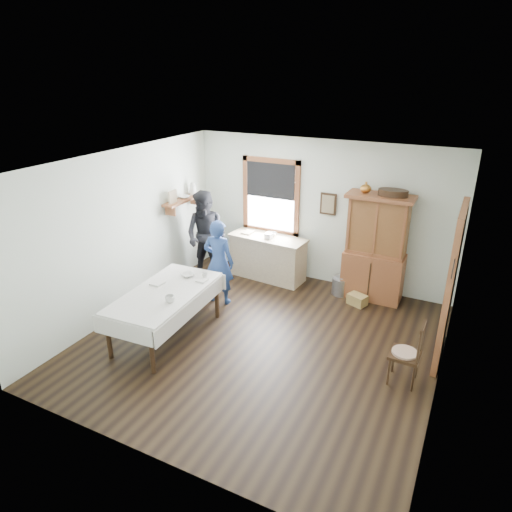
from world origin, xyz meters
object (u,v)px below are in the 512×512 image
work_counter (268,257)px  wicker_basket (357,300)px  figure_dark (206,239)px  pail (340,286)px  spindle_chair (405,352)px  dining_table (166,314)px  woman_blue (219,265)px  china_hutch (375,248)px

work_counter → wicker_basket: 1.93m
work_counter → figure_dark: figure_dark is taller
pail → work_counter: bearing=177.9°
spindle_chair → dining_table: bearing=-169.6°
dining_table → woman_blue: size_ratio=1.36×
work_counter → figure_dark: 1.24m
china_hutch → spindle_chair: size_ratio=2.10×
work_counter → dining_table: (-0.47, -2.61, -0.04)m
dining_table → figure_dark: 2.19m
pail → spindle_chair: bearing=-54.4°
wicker_basket → dining_table: bearing=-135.5°
wicker_basket → china_hutch: bearing=69.8°
wicker_basket → spindle_chair: bearing=-59.1°
work_counter → woman_blue: (-0.33, -1.28, 0.28)m
work_counter → wicker_basket: (1.88, -0.30, -0.33)m
figure_dark → china_hutch: bearing=9.5°
figure_dark → pail: bearing=8.9°
china_hutch → dining_table: 3.71m
china_hutch → pail: (-0.53, -0.13, -0.79)m
spindle_chair → pail: bearing=127.8°
dining_table → figure_dark: bearing=105.7°
wicker_basket → figure_dark: (-2.93, -0.24, 0.72)m
figure_dark → work_counter: bearing=25.3°
pail → woman_blue: size_ratio=0.22×
spindle_chair → wicker_basket: (-1.09, 1.82, -0.36)m
spindle_chair → woman_blue: (-3.30, 0.84, 0.25)m
spindle_chair → figure_dark: size_ratio=0.56×
work_counter → dining_table: 2.66m
pail → woman_blue: 2.26m
china_hutch → spindle_chair: bearing=-66.6°
work_counter → woman_blue: woman_blue is taller
dining_table → woman_blue: (0.14, 1.33, 0.32)m
dining_table → woman_blue: 1.38m
work_counter → spindle_chair: size_ratio=1.65×
work_counter → dining_table: size_ratio=0.78×
woman_blue → china_hutch: bearing=-154.4°
china_hutch → wicker_basket: china_hutch is taller
china_hutch → wicker_basket: size_ratio=6.04×
dining_table → figure_dark: figure_dark is taller
woman_blue → spindle_chair: bearing=161.3°
china_hutch → spindle_chair: (0.95, -2.20, -0.50)m
work_counter → figure_dark: size_ratio=0.92×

